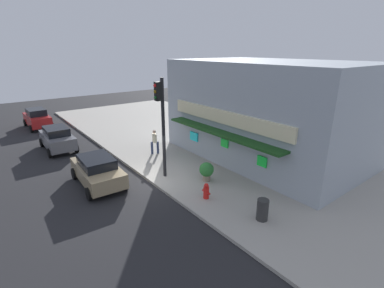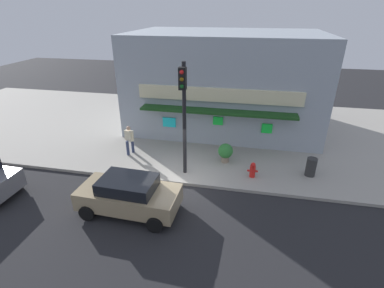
{
  "view_description": "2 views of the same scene",
  "coord_description": "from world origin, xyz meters",
  "px_view_note": "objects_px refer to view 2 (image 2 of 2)",
  "views": [
    {
      "loc": [
        12.54,
        -6.57,
        6.95
      ],
      "look_at": [
        1.39,
        1.97,
        2.16
      ],
      "focal_mm": 26.25,
      "sensor_mm": 36.0,
      "label": 1
    },
    {
      "loc": [
        3.02,
        -11.15,
        7.64
      ],
      "look_at": [
        0.56,
        0.98,
        1.74
      ],
      "focal_mm": 26.94,
      "sensor_mm": 36.0,
      "label": 2
    }
  ],
  "objects_px": {
    "fire_hydrant": "(253,170)",
    "potted_plant_by_doorway": "(225,152)",
    "traffic_light": "(184,107)",
    "pedestrian": "(129,139)",
    "trash_can": "(311,167)",
    "parked_car_tan": "(129,195)"
  },
  "relations": [
    {
      "from": "fire_hydrant",
      "to": "potted_plant_by_doorway",
      "type": "height_order",
      "value": "potted_plant_by_doorway"
    },
    {
      "from": "traffic_light",
      "to": "potted_plant_by_doorway",
      "type": "height_order",
      "value": "traffic_light"
    },
    {
      "from": "pedestrian",
      "to": "potted_plant_by_doorway",
      "type": "xyz_separation_m",
      "value": [
        5.31,
        0.09,
        -0.32
      ]
    },
    {
      "from": "traffic_light",
      "to": "trash_can",
      "type": "height_order",
      "value": "traffic_light"
    },
    {
      "from": "traffic_light",
      "to": "trash_can",
      "type": "xyz_separation_m",
      "value": [
        6.08,
        1.05,
        -3.0
      ]
    },
    {
      "from": "fire_hydrant",
      "to": "pedestrian",
      "type": "bearing_deg",
      "value": 170.39
    },
    {
      "from": "trash_can",
      "to": "fire_hydrant",
      "type": "bearing_deg",
      "value": -165.75
    },
    {
      "from": "traffic_light",
      "to": "potted_plant_by_doorway",
      "type": "distance_m",
      "value": 3.76
    },
    {
      "from": "trash_can",
      "to": "parked_car_tan",
      "type": "bearing_deg",
      "value": -151.46
    },
    {
      "from": "potted_plant_by_doorway",
      "to": "parked_car_tan",
      "type": "relative_size",
      "value": 0.25
    },
    {
      "from": "traffic_light",
      "to": "fire_hydrant",
      "type": "xyz_separation_m",
      "value": [
        3.3,
        0.34,
        -3.09
      ]
    },
    {
      "from": "fire_hydrant",
      "to": "trash_can",
      "type": "relative_size",
      "value": 0.84
    },
    {
      "from": "parked_car_tan",
      "to": "trash_can",
      "type": "bearing_deg",
      "value": 28.54
    },
    {
      "from": "trash_can",
      "to": "pedestrian",
      "type": "distance_m",
      "value": 9.55
    },
    {
      "from": "traffic_light",
      "to": "potted_plant_by_doorway",
      "type": "relative_size",
      "value": 5.21
    },
    {
      "from": "pedestrian",
      "to": "fire_hydrant",
      "type": "bearing_deg",
      "value": -9.61
    },
    {
      "from": "trash_can",
      "to": "potted_plant_by_doorway",
      "type": "xyz_separation_m",
      "value": [
        -4.22,
        0.53,
        0.14
      ]
    },
    {
      "from": "fire_hydrant",
      "to": "potted_plant_by_doorway",
      "type": "distance_m",
      "value": 1.91
    },
    {
      "from": "potted_plant_by_doorway",
      "to": "pedestrian",
      "type": "bearing_deg",
      "value": -179.02
    },
    {
      "from": "traffic_light",
      "to": "trash_can",
      "type": "relative_size",
      "value": 5.86
    },
    {
      "from": "traffic_light",
      "to": "trash_can",
      "type": "distance_m",
      "value": 6.86
    },
    {
      "from": "fire_hydrant",
      "to": "trash_can",
      "type": "bearing_deg",
      "value": 14.25
    }
  ]
}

